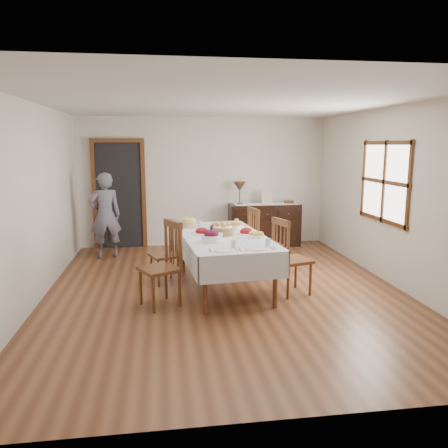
{
  "coord_description": "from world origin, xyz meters",
  "views": [
    {
      "loc": [
        -0.85,
        -5.89,
        2.05
      ],
      "look_at": [
        0.0,
        0.1,
        0.95
      ],
      "focal_mm": 35.0,
      "sensor_mm": 36.0,
      "label": 1
    }
  ],
  "objects": [
    {
      "name": "ground",
      "position": [
        0.0,
        0.0,
        0.0
      ],
      "size": [
        6.0,
        6.0,
        0.0
      ],
      "primitive_type": "plane",
      "color": "brown"
    },
    {
      "name": "room_shell",
      "position": [
        -0.15,
        0.42,
        1.64
      ],
      "size": [
        5.02,
        6.02,
        2.65
      ],
      "color": "silver",
      "rests_on": "ground"
    },
    {
      "name": "dining_table",
      "position": [
        -0.0,
        0.17,
        0.68
      ],
      "size": [
        1.35,
        2.35,
        0.77
      ],
      "rotation": [
        0.0,
        0.0,
        0.1
      ],
      "color": "silver",
      "rests_on": "ground"
    },
    {
      "name": "chair_left_near",
      "position": [
        -0.86,
        -0.43,
        0.55
      ],
      "size": [
        0.61,
        0.61,
        1.09
      ],
      "rotation": [
        0.0,
        0.0,
        -1.09
      ],
      "color": "#5B3116",
      "rests_on": "ground"
    },
    {
      "name": "chair_left_far",
      "position": [
        -0.79,
        0.53,
        0.47
      ],
      "size": [
        0.5,
        0.5,
        0.94
      ],
      "rotation": [
        0.0,
        0.0,
        -1.22
      ],
      "color": "#5B3116",
      "rests_on": "ground"
    },
    {
      "name": "chair_right_near",
      "position": [
        0.86,
        -0.25,
        0.54
      ],
      "size": [
        0.55,
        0.55,
        1.07
      ],
      "rotation": [
        0.0,
        0.0,
        1.85
      ],
      "color": "#5B3116",
      "rests_on": "ground"
    },
    {
      "name": "chair_right_far",
      "position": [
        0.71,
        0.79,
        0.54
      ],
      "size": [
        0.52,
        0.52,
        1.07
      ],
      "rotation": [
        0.0,
        0.0,
        1.76
      ],
      "color": "#5B3116",
      "rests_on": "ground"
    },
    {
      "name": "sideboard",
      "position": [
        1.21,
        2.72,
        0.43
      ],
      "size": [
        1.44,
        0.52,
        0.86
      ],
      "color": "black",
      "rests_on": "ground"
    },
    {
      "name": "person",
      "position": [
        -1.89,
        2.17,
        0.84
      ],
      "size": [
        0.6,
        0.48,
        1.67
      ],
      "primitive_type": "imported",
      "rotation": [
        0.0,
        0.0,
        3.45
      ],
      "color": "slate",
      "rests_on": "ground"
    },
    {
      "name": "bread_basket",
      "position": [
        -0.0,
        0.19,
        0.85
      ],
      "size": [
        0.3,
        0.3,
        0.19
      ],
      "color": "brown",
      "rests_on": "dining_table"
    },
    {
      "name": "egg_basket",
      "position": [
        -0.02,
        0.63,
        0.81
      ],
      "size": [
        0.25,
        0.25,
        0.11
      ],
      "color": "black",
      "rests_on": "dining_table"
    },
    {
      "name": "ham_platter_a",
      "position": [
        -0.3,
        0.32,
        0.8
      ],
      "size": [
        0.33,
        0.33,
        0.11
      ],
      "color": "white",
      "rests_on": "dining_table"
    },
    {
      "name": "ham_platter_b",
      "position": [
        0.34,
        0.21,
        0.8
      ],
      "size": [
        0.28,
        0.28,
        0.11
      ],
      "color": "white",
      "rests_on": "dining_table"
    },
    {
      "name": "beet_bowl",
      "position": [
        -0.22,
        -0.23,
        0.84
      ],
      "size": [
        0.26,
        0.26,
        0.16
      ],
      "color": "white",
      "rests_on": "dining_table"
    },
    {
      "name": "carrot_bowl",
      "position": [
        0.26,
        0.63,
        0.81
      ],
      "size": [
        0.24,
        0.24,
        0.09
      ],
      "color": "white",
      "rests_on": "dining_table"
    },
    {
      "name": "pineapple_bowl",
      "position": [
        -0.44,
        0.85,
        0.84
      ],
      "size": [
        0.25,
        0.25,
        0.14
      ],
      "color": "tan",
      "rests_on": "dining_table"
    },
    {
      "name": "casserole_dish",
      "position": [
        0.43,
        -0.07,
        0.81
      ],
      "size": [
        0.22,
        0.22,
        0.08
      ],
      "color": "white",
      "rests_on": "dining_table"
    },
    {
      "name": "butter_dish",
      "position": [
        -0.11,
        0.01,
        0.81
      ],
      "size": [
        0.15,
        0.1,
        0.07
      ],
      "color": "white",
      "rests_on": "dining_table"
    },
    {
      "name": "setting_left",
      "position": [
        -0.08,
        -0.69,
        0.79
      ],
      "size": [
        0.43,
        0.31,
        0.1
      ],
      "color": "white",
      "rests_on": "dining_table"
    },
    {
      "name": "setting_right",
      "position": [
        0.37,
        -0.67,
        0.79
      ],
      "size": [
        0.43,
        0.31,
        0.1
      ],
      "color": "white",
      "rests_on": "dining_table"
    },
    {
      "name": "glass_far_a",
      "position": [
        -0.28,
        0.88,
        0.82
      ],
      "size": [
        0.07,
        0.07,
        0.09
      ],
      "color": "silver",
      "rests_on": "dining_table"
    },
    {
      "name": "glass_far_b",
      "position": [
        0.32,
        0.91,
        0.83
      ],
      "size": [
        0.06,
        0.06,
        0.11
      ],
      "color": "silver",
      "rests_on": "dining_table"
    },
    {
      "name": "runner",
      "position": [
        1.23,
        2.72,
        0.87
      ],
      "size": [
        1.3,
        0.35,
        0.01
      ],
      "color": "white",
      "rests_on": "sideboard"
    },
    {
      "name": "table_lamp",
      "position": [
        0.69,
        2.71,
        1.22
      ],
      "size": [
        0.26,
        0.26,
        0.46
      ],
      "color": "brown",
      "rests_on": "sideboard"
    },
    {
      "name": "picture_frame",
      "position": [
        1.24,
        2.68,
        1.0
      ],
      "size": [
        0.22,
        0.08,
        0.28
      ],
      "color": "beige",
      "rests_on": "sideboard"
    },
    {
      "name": "deco_bowl",
      "position": [
        1.72,
        2.73,
        0.89
      ],
      "size": [
        0.2,
        0.2,
        0.06
      ],
      "color": "#5B3116",
      "rests_on": "sideboard"
    }
  ]
}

